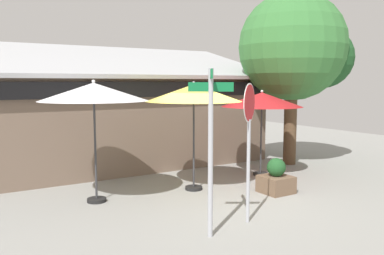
# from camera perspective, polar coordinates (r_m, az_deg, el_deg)

# --- Properties ---
(ground_plane) EXTENTS (28.00, 28.00, 0.10)m
(ground_plane) POSITION_cam_1_polar(r_m,az_deg,el_deg) (9.69, 4.26, -10.39)
(ground_plane) COLOR gray
(cafe_building) EXTENTS (9.63, 4.66, 4.10)m
(cafe_building) POSITION_cam_1_polar(r_m,az_deg,el_deg) (13.83, -9.66, 1.35)
(cafe_building) COLOR #705B4C
(cafe_building) RESTS_ON ground
(street_sign_post) EXTENTS (0.68, 0.73, 2.99)m
(street_sign_post) POSITION_cam_1_polar(r_m,az_deg,el_deg) (7.02, 2.65, -1.27)
(street_sign_post) COLOR #A8AAB2
(street_sign_post) RESTS_ON ground
(stop_sign) EXTENTS (0.63, 0.44, 2.74)m
(stop_sign) POSITION_cam_1_polar(r_m,az_deg,el_deg) (7.82, 8.08, 0.13)
(stop_sign) COLOR #A8AAB2
(stop_sign) RESTS_ON ground
(patio_umbrella_ivory_left) EXTENTS (2.46, 2.46, 2.81)m
(patio_umbrella_ivory_left) POSITION_cam_1_polar(r_m,az_deg,el_deg) (9.33, -13.75, 4.81)
(patio_umbrella_ivory_left) COLOR black
(patio_umbrella_ivory_left) RESTS_ON ground
(patio_umbrella_mustard_center) EXTENTS (2.44, 2.44, 2.77)m
(patio_umbrella_mustard_center) POSITION_cam_1_polar(r_m,az_deg,el_deg) (10.12, 0.25, 4.83)
(patio_umbrella_mustard_center) COLOR black
(patio_umbrella_mustard_center) RESTS_ON ground
(patio_umbrella_crimson_right) EXTENTS (2.37, 2.37, 2.53)m
(patio_umbrella_crimson_right) POSITION_cam_1_polar(r_m,az_deg,el_deg) (11.92, 9.86, 3.84)
(patio_umbrella_crimson_right) COLOR black
(patio_umbrella_crimson_right) RESTS_ON ground
(shade_tree) EXTENTS (3.76, 3.54, 5.69)m
(shade_tree) POSITION_cam_1_polar(r_m,az_deg,el_deg) (13.93, 14.67, 10.71)
(shade_tree) COLOR brown
(shade_tree) RESTS_ON ground
(sidewalk_planter) EXTENTS (0.72, 0.72, 0.88)m
(sidewalk_planter) POSITION_cam_1_polar(r_m,az_deg,el_deg) (10.33, 11.82, -7.15)
(sidewalk_planter) COLOR brown
(sidewalk_planter) RESTS_ON ground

